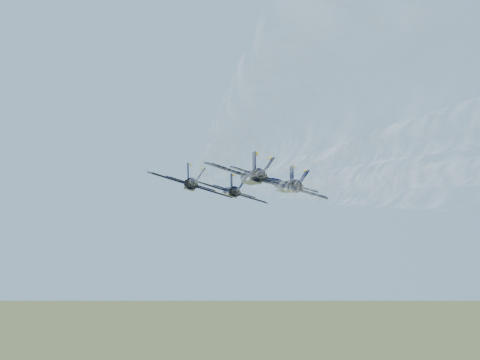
% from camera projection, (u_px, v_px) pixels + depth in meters
% --- Properties ---
extents(jet_lead, '(13.43, 18.76, 5.35)m').
position_uv_depth(jet_lead, '(231.00, 192.00, 112.09)').
color(jet_lead, black).
extents(jet_left, '(13.43, 18.76, 5.35)m').
position_uv_depth(jet_left, '(190.00, 185.00, 98.27)').
color(jet_left, black).
extents(jet_right, '(13.43, 18.76, 5.35)m').
position_uv_depth(jet_right, '(287.00, 186.00, 100.99)').
color(jet_right, black).
extents(jet_slot, '(13.43, 18.76, 5.35)m').
position_uv_depth(jet_slot, '(251.00, 177.00, 86.90)').
color(jet_slot, black).
extents(smoke_trail_lead, '(25.52, 82.62, 2.86)m').
position_uv_depth(smoke_trail_lead, '(308.00, 126.00, 49.32)').
color(smoke_trail_lead, white).
extents(smoke_trail_left, '(25.52, 82.62, 2.86)m').
position_uv_depth(smoke_trail_left, '(225.00, 81.00, 35.49)').
color(smoke_trail_left, white).
extents(smoke_trail_right, '(25.52, 82.62, 2.86)m').
position_uv_depth(smoke_trail_right, '(479.00, 93.00, 38.21)').
color(smoke_trail_right, white).
extents(smoke_trail_slot, '(25.52, 82.62, 2.86)m').
position_uv_depth(smoke_trail_slot, '(463.00, 5.00, 24.12)').
color(smoke_trail_slot, white).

